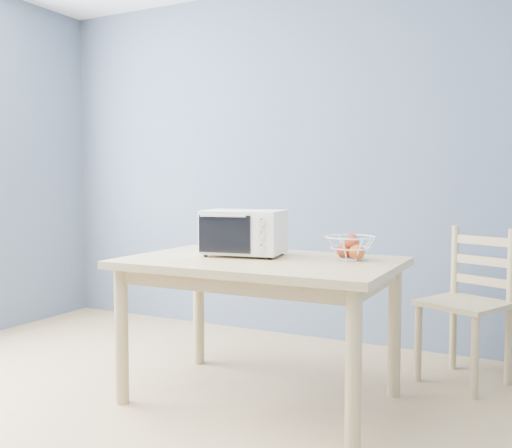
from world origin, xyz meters
The scene contains 5 objects.
room centered at (0.00, 0.00, 1.30)m, with size 4.01×4.51×2.61m.
dining_table centered at (0.44, 0.96, 0.65)m, with size 1.40×0.90×0.75m.
toaster_oven centered at (0.28, 1.04, 0.88)m, with size 0.46×0.37×0.25m.
fruit_basket centered at (0.87, 1.15, 0.82)m, with size 0.27×0.27×0.13m.
dining_chair centered at (1.38, 1.76, 0.44)m, with size 0.55×0.55×0.89m.
Camera 1 is at (1.75, -1.68, 1.14)m, focal length 40.00 mm.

